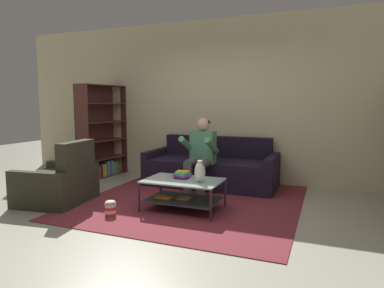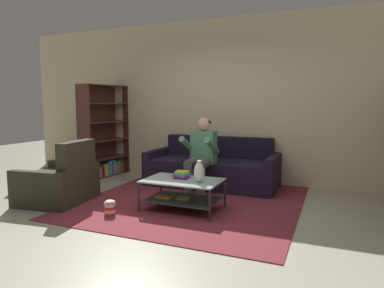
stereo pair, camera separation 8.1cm
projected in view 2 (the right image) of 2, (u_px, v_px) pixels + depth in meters
name	position (u px, v px, depth m)	size (l,w,h in m)	color
ground	(154.00, 220.00, 4.15)	(16.80, 16.80, 0.00)	#A7A792
back_partition	(218.00, 101.00, 6.23)	(8.40, 0.12, 2.90)	beige
couch	(212.00, 169.00, 5.86)	(2.20, 0.92, 0.82)	black
person_seated_center	(201.00, 152.00, 5.32)	(0.50, 0.58, 1.18)	#51564D
coffee_table	(182.00, 190.00, 4.50)	(1.01, 0.64, 0.41)	#AEC1BB
area_rug	(196.00, 198.00, 5.10)	(3.00, 3.40, 0.01)	maroon
vase	(199.00, 172.00, 4.34)	(0.14, 0.14, 0.28)	silver
book_stack	(182.00, 175.00, 4.59)	(0.23, 0.21, 0.10)	#281E27
bookshelf	(102.00, 141.00, 6.64)	(0.47, 1.08, 1.76)	#502924
armchair	(60.00, 183.00, 4.88)	(0.95, 1.01, 0.89)	#2F2E21
popcorn_tub	(110.00, 208.00, 4.30)	(0.14, 0.14, 0.20)	red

